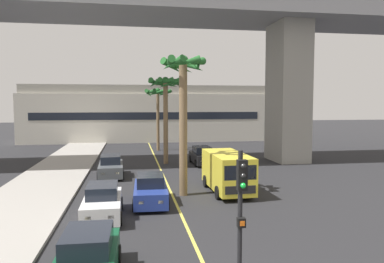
# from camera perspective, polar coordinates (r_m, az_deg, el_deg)

# --- Properties ---
(lane_stripe_center) EXTENTS (0.14, 56.00, 0.01)m
(lane_stripe_center) POSITION_cam_1_polar(r_m,az_deg,el_deg) (24.91, -3.78, -8.09)
(lane_stripe_center) COLOR #DBCC4C
(lane_stripe_center) RESTS_ON ground
(bridge_overpass) EXTENTS (78.57, 8.00, 16.88)m
(bridge_overpass) POSITION_cam_1_polar(r_m,az_deg,el_deg) (33.86, -3.53, 18.05)
(bridge_overpass) COLOR gray
(bridge_overpass) RESTS_ON ground
(pier_building_backdrop) EXTENTS (34.05, 8.04, 7.84)m
(pier_building_backdrop) POSITION_cam_1_polar(r_m,az_deg,el_deg) (54.46, -6.89, 2.73)
(pier_building_backdrop) COLOR beige
(pier_building_backdrop) RESTS_ON ground
(car_queue_front) EXTENTS (1.95, 4.16, 1.56)m
(car_queue_front) POSITION_cam_1_polar(r_m,az_deg,el_deg) (20.22, -6.38, -8.97)
(car_queue_front) COLOR navy
(car_queue_front) RESTS_ON ground
(car_queue_second) EXTENTS (1.93, 4.15, 1.56)m
(car_queue_second) POSITION_cam_1_polar(r_m,az_deg,el_deg) (27.95, -12.32, -5.32)
(car_queue_second) COLOR #4C5156
(car_queue_second) RESTS_ON ground
(car_queue_third) EXTENTS (1.90, 4.13, 1.56)m
(car_queue_third) POSITION_cam_1_polar(r_m,az_deg,el_deg) (12.13, -15.71, -18.36)
(car_queue_third) COLOR #0C4728
(car_queue_third) RESTS_ON ground
(car_queue_fourth) EXTENTS (1.92, 4.14, 1.56)m
(car_queue_fourth) POSITION_cam_1_polar(r_m,az_deg,el_deg) (32.81, 1.58, -3.79)
(car_queue_fourth) COLOR black
(car_queue_fourth) RESTS_ON ground
(car_queue_fifth) EXTENTS (1.87, 4.12, 1.56)m
(car_queue_fifth) POSITION_cam_1_polar(r_m,az_deg,el_deg) (18.27, -13.54, -10.51)
(car_queue_fifth) COLOR white
(car_queue_fifth) RESTS_ON ground
(delivery_van) EXTENTS (2.24, 5.29, 2.36)m
(delivery_van) POSITION_cam_1_polar(r_m,az_deg,el_deg) (22.66, 5.41, -6.05)
(delivery_van) COLOR yellow
(delivery_van) RESTS_ON ground
(traffic_light_median_near) EXTENTS (0.24, 0.37, 4.20)m
(traffic_light_median_near) POSITION_cam_1_polar(r_m,az_deg,el_deg) (9.59, 7.49, -11.77)
(traffic_light_median_near) COLOR black
(traffic_light_median_near) RESTS_ON ground
(palm_tree_near_median) EXTENTS (3.18, 3.18, 7.68)m
(palm_tree_near_median) POSITION_cam_1_polar(r_m,az_deg,el_deg) (32.97, -4.04, 5.91)
(palm_tree_near_median) COLOR brown
(palm_tree_near_median) RESTS_ON ground
(palm_tree_mid_median) EXTENTS (2.71, 2.69, 8.10)m
(palm_tree_mid_median) POSITION_cam_1_polar(r_m,az_deg,el_deg) (21.46, -1.36, 6.46)
(palm_tree_mid_median) COLOR brown
(palm_tree_mid_median) RESTS_ON ground
(palm_tree_far_median) EXTENTS (3.21, 3.25, 7.07)m
(palm_tree_far_median) POSITION_cam_1_polar(r_m,az_deg,el_deg) (42.31, -5.30, 5.00)
(palm_tree_far_median) COLOR brown
(palm_tree_far_median) RESTS_ON ground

